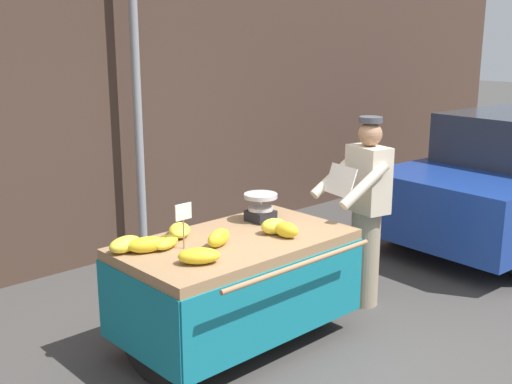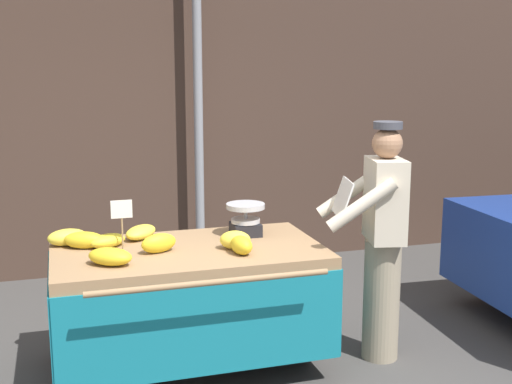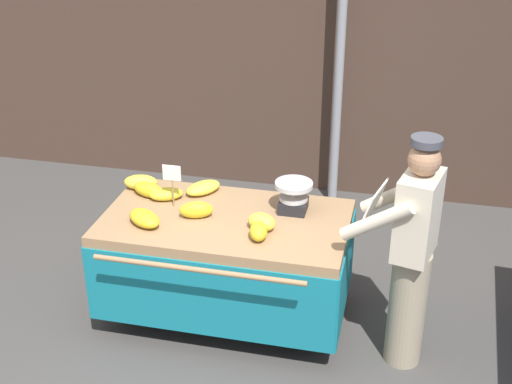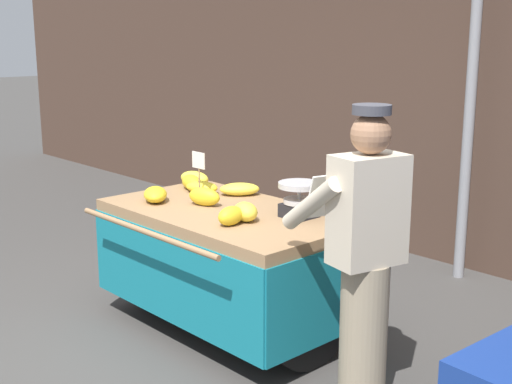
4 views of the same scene
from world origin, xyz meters
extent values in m
plane|color=#423F3D|center=(0.00, 0.00, 0.00)|extent=(60.00, 60.00, 0.00)
cube|color=#473328|center=(0.00, 3.17, 2.10)|extent=(16.00, 0.24, 4.20)
cylinder|color=gray|center=(0.38, 2.81, 1.59)|extent=(0.09, 0.09, 3.18)
cube|color=#93704C|center=(-0.16, 0.64, 0.84)|extent=(1.80, 1.01, 0.08)
cylinder|color=black|center=(-0.98, 0.64, 0.39)|extent=(0.05, 0.78, 0.78)
cylinder|color=#B7B7BC|center=(-1.01, 0.64, 0.39)|extent=(0.01, 0.14, 0.14)
cylinder|color=black|center=(0.66, 0.64, 0.39)|extent=(0.05, 0.78, 0.78)
cylinder|color=#B7B7BC|center=(0.69, 0.64, 0.39)|extent=(0.01, 0.14, 0.14)
cylinder|color=#4C4742|center=(-0.16, 1.07, 0.40)|extent=(0.05, 0.05, 0.80)
cube|color=#147284|center=(-0.16, 0.14, 0.50)|extent=(1.80, 0.02, 0.60)
cube|color=#147284|center=(-0.16, 1.15, 0.50)|extent=(1.80, 0.02, 0.60)
cube|color=#147284|center=(-1.06, 0.64, 0.50)|extent=(0.02, 1.01, 0.60)
cube|color=#147284|center=(0.74, 0.64, 0.50)|extent=(0.02, 1.01, 0.60)
cylinder|color=#93704C|center=(-0.16, -0.04, 0.86)|extent=(1.44, 0.04, 0.04)
cube|color=black|center=(0.30, 0.86, 0.92)|extent=(0.20, 0.20, 0.09)
cylinder|color=#B7B7BC|center=(0.30, 0.86, 1.02)|extent=(0.02, 0.02, 0.11)
cylinder|color=#B7B7BC|center=(0.30, 0.86, 1.09)|extent=(0.28, 0.28, 0.04)
cylinder|color=#B7B7BC|center=(0.30, 0.86, 0.99)|extent=(0.21, 0.21, 0.03)
cylinder|color=#997A51|center=(-0.59, 0.73, 0.99)|extent=(0.01, 0.01, 0.22)
cube|color=white|center=(-0.59, 0.73, 1.16)|extent=(0.14, 0.01, 0.12)
ellipsoid|color=yellow|center=(-0.68, 0.83, 0.92)|extent=(0.29, 0.23, 0.09)
ellipsoid|color=gold|center=(0.14, 0.40, 0.94)|extent=(0.16, 0.22, 0.12)
ellipsoid|color=yellow|center=(0.14, 0.53, 0.94)|extent=(0.25, 0.21, 0.13)
ellipsoid|color=gold|center=(-0.37, 0.60, 0.94)|extent=(0.27, 0.18, 0.13)
ellipsoid|color=yellow|center=(-0.94, 0.96, 0.93)|extent=(0.29, 0.19, 0.12)
ellipsoid|color=yellow|center=(-0.44, 0.99, 0.92)|extent=(0.31, 0.34, 0.09)
ellipsoid|color=gold|center=(-0.83, 0.85, 0.93)|extent=(0.30, 0.21, 0.12)
ellipsoid|color=gold|center=(-0.70, 0.41, 0.93)|extent=(0.33, 0.30, 0.11)
cylinder|color=gray|center=(1.19, 0.44, 0.44)|extent=(0.26, 0.26, 0.88)
cube|color=beige|center=(1.19, 0.44, 1.17)|extent=(0.31, 0.42, 0.58)
sphere|color=#9E7051|center=(1.19, 0.44, 1.56)|extent=(0.21, 0.21, 0.21)
cylinder|color=#3F3F47|center=(1.19, 0.44, 1.69)|extent=(0.20, 0.20, 0.05)
cylinder|color=beige|center=(0.94, 0.28, 1.18)|extent=(0.49, 0.20, 0.37)
cylinder|color=beige|center=(1.04, 0.69, 1.18)|extent=(0.49, 0.20, 0.37)
cube|color=silver|center=(0.90, 0.51, 1.19)|extent=(0.17, 0.35, 0.25)
cylinder|color=black|center=(2.98, 1.22, 0.30)|extent=(0.61, 0.21, 0.60)
cylinder|color=black|center=(5.39, 1.08, 0.30)|extent=(0.61, 0.21, 0.60)
camera|label=1|loc=(-3.16, -2.80, 2.38)|focal=44.00mm
camera|label=2|loc=(-0.97, -3.56, 2.08)|focal=45.89mm
camera|label=3|loc=(1.07, -3.65, 3.31)|focal=48.77mm
camera|label=4|loc=(3.32, -2.33, 2.06)|focal=48.11mm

